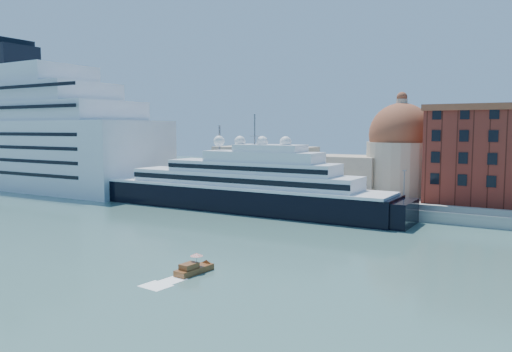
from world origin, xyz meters
The scene contains 9 objects.
ground centered at (0.00, 0.00, 0.00)m, with size 400.00×400.00×0.00m, color #335852.
quay centered at (0.00, 34.00, 1.25)m, with size 180.00×10.00×2.50m, color gray.
land centered at (0.00, 75.00, 1.00)m, with size 260.00×72.00×2.00m, color slate.
quay_fence centered at (0.00, 29.50, 3.10)m, with size 180.00×0.10×1.20m, color slate.
superyacht centered at (-11.56, 23.00, 4.64)m, with size 90.00×12.48×26.90m.
service_barge centered at (-34.36, 22.57, 0.86)m, with size 13.86×6.44×3.00m.
water_taxi centered at (16.07, -24.99, 0.68)m, with size 2.59×6.13×2.83m.
church centered at (6.39, 57.72, 10.91)m, with size 66.00×18.00×25.50m.
lamp_posts centered at (-12.67, 32.27, 9.84)m, with size 120.80×2.40×18.00m.
Camera 1 is at (57.29, -77.57, 19.67)m, focal length 35.00 mm.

